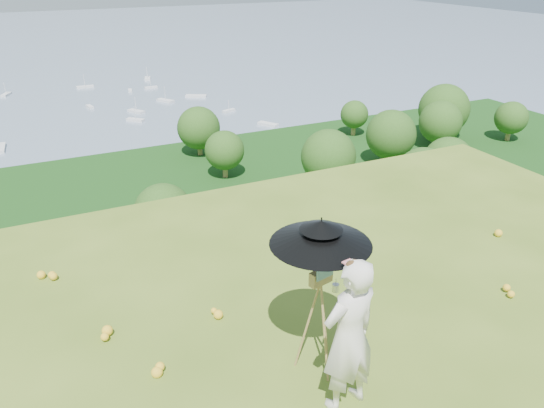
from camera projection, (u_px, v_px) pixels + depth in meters
forest_slope at (117, 379)px, 46.07m from camera, size 140.00×56.00×22.00m
shoreline_tier at (72, 245)px, 81.68m from camera, size 170.00×28.00×8.00m
bay_water at (21, 60)px, 215.46m from camera, size 700.00×700.00×0.00m
slope_trees at (94, 238)px, 40.12m from camera, size 110.00×50.00×6.00m
harbor_town at (65, 207)px, 78.92m from camera, size 110.00×22.00×5.00m
painter at (349, 336)px, 5.36m from camera, size 0.71×0.52×1.80m
field_easel at (319, 316)px, 5.94m from camera, size 0.66×0.66×1.45m
sun_umbrella at (320, 250)px, 5.60m from camera, size 1.35×1.35×0.76m
painter_cap at (355, 265)px, 5.00m from camera, size 0.22×0.25×0.10m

